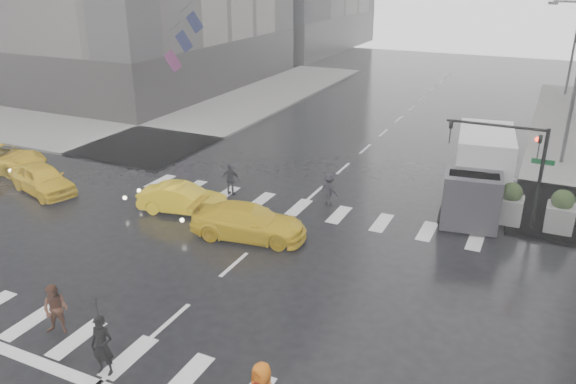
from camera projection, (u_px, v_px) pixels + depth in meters
The scene contains 18 objects.
ground at pixel (234, 264), 21.26m from camera, with size 120.00×120.00×0.00m, color black.
sidewalk_nw at pixel (131, 110), 43.62m from camera, with size 35.00×35.00×0.15m, color slate.
road_markings at pixel (234, 264), 21.26m from camera, with size 18.00×48.00×0.01m, color silver, non-canonical shape.
traffic_signal_pole at pixel (518, 156), 23.21m from camera, with size 4.45×0.42×4.50m.
street_lamp_near at pixel (575, 77), 30.21m from camera, with size 2.15×0.22×9.00m.
street_lamp_far at pixel (574, 37), 46.99m from camera, with size 2.15×0.22×9.00m.
planter_west at pixel (462, 196), 25.01m from camera, with size 1.10×1.10×1.80m.
planter_mid at pixel (510, 204), 24.21m from camera, with size 1.10×1.10×1.80m.
planter_east at pixel (561, 212), 23.42m from camera, with size 1.10×1.10×1.80m.
flag_cluster at pixel (181, 38), 40.63m from camera, with size 2.87×3.06×4.69m.
pedestrian_black at pixel (99, 325), 15.03m from camera, with size 1.12×1.13×2.43m.
pedestrian_brown at pixel (56, 309), 17.03m from camera, with size 0.80×0.62×1.65m, color #4C291B.
pedestrian_far_a at pixel (231, 179), 27.46m from camera, with size 0.96×0.58×1.63m, color black.
pedestrian_far_b at pixel (329, 189), 26.39m from camera, with size 0.98×0.54×1.51m, color black.
taxi_front at pixel (43, 179), 27.73m from camera, with size 1.73×4.30×1.46m, color yellow.
taxi_mid at pixel (182, 199), 25.56m from camera, with size 1.39×3.99×1.31m, color yellow.
taxi_rear at pixel (249, 222), 23.15m from camera, with size 1.97×4.27×1.40m, color yellow.
box_truck at pixel (480, 171), 25.58m from camera, with size 2.43×6.48×3.44m.
Camera 1 is at (9.82, -16.03, 10.51)m, focal length 35.00 mm.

